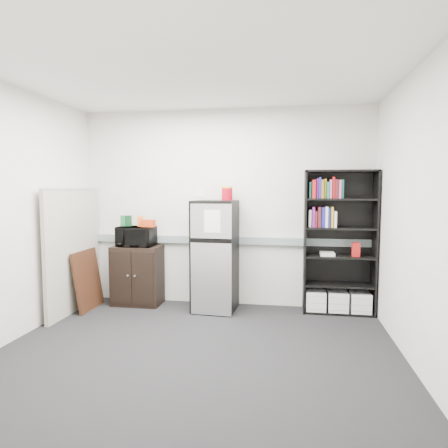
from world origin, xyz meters
name	(u,v)px	position (x,y,z in m)	size (l,w,h in m)	color
floor	(196,353)	(0.00, 0.00, 0.00)	(4.00, 4.00, 0.00)	black
wall_back	(225,208)	(0.00, 1.75, 1.35)	(4.00, 0.02, 2.70)	silver
wall_right	(418,219)	(2.00, 0.00, 1.35)	(0.02, 3.50, 2.70)	silver
wall_left	(8,214)	(-2.00, 0.00, 1.35)	(0.02, 3.50, 2.70)	silver
ceiling	(195,71)	(0.00, 0.00, 2.70)	(4.00, 3.50, 0.02)	white
electrical_raceway	(224,240)	(0.00, 1.72, 0.90)	(3.92, 0.05, 0.10)	gray
wall_note	(200,193)	(-0.35, 1.74, 1.55)	(0.14, 0.00, 0.10)	white
bookshelf	(339,243)	(1.53, 1.57, 0.91)	(0.90, 0.34, 1.85)	black
cubicle_partition	(74,250)	(-1.90, 1.08, 0.81)	(0.06, 1.30, 1.62)	#9B9689
cabinet	(137,275)	(-1.19, 1.50, 0.41)	(0.66, 0.44, 0.82)	black
microwave	(136,236)	(-1.19, 1.48, 0.96)	(0.49, 0.33, 0.27)	black
snack_box_a	(123,221)	(-1.39, 1.52, 1.17)	(0.07, 0.05, 0.15)	#1A5B31
snack_box_b	(129,221)	(-1.31, 1.52, 1.17)	(0.07, 0.05, 0.15)	#0C3419
snack_box_c	(140,221)	(-1.14, 1.52, 1.16)	(0.07, 0.05, 0.14)	orange
snack_bag	(148,223)	(-1.01, 1.47, 1.14)	(0.18, 0.10, 0.10)	red
refrigerator	(215,256)	(-0.08, 1.42, 0.73)	(0.58, 0.61, 1.46)	black
coffee_can	(227,193)	(0.07, 1.55, 1.56)	(0.15, 0.15, 0.20)	#A20717
framed_poster	(88,280)	(-1.77, 1.18, 0.40)	(0.15, 0.62, 0.79)	black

